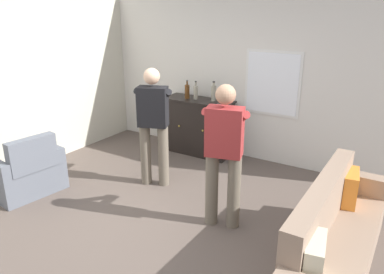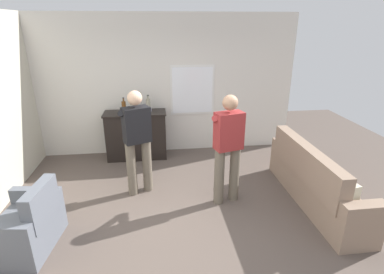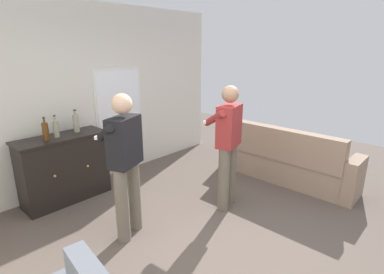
# 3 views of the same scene
# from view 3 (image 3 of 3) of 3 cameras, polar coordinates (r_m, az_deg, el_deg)

# --- Properties ---
(ground) EXTENTS (10.40, 10.40, 0.00)m
(ground) POSITION_cam_3_polar(r_m,az_deg,el_deg) (3.62, 5.64, -19.63)
(ground) COLOR brown
(wall_back_with_window) EXTENTS (5.20, 0.15, 2.80)m
(wall_back_with_window) POSITION_cam_3_polar(r_m,az_deg,el_deg) (5.03, -18.78, 7.40)
(wall_back_with_window) COLOR silver
(wall_back_with_window) RESTS_ON ground
(couch) EXTENTS (0.57, 2.28, 0.93)m
(couch) POSITION_cam_3_polar(r_m,az_deg,el_deg) (5.15, 17.05, -4.32)
(couch) COLOR gray
(couch) RESTS_ON ground
(sideboard_cabinet) EXTENTS (1.21, 0.49, 0.96)m
(sideboard_cabinet) POSITION_cam_3_polar(r_m,az_deg,el_deg) (4.66, -23.12, -5.51)
(sideboard_cabinet) COLOR black
(sideboard_cabinet) RESTS_ON ground
(bottle_wine_green) EXTENTS (0.07, 0.07, 0.31)m
(bottle_wine_green) POSITION_cam_3_polar(r_m,az_deg,el_deg) (4.46, -24.50, 1.46)
(bottle_wine_green) COLOR gray
(bottle_wine_green) RESTS_ON sideboard_cabinet
(bottle_liquor_amber) EXTENTS (0.08, 0.08, 0.31)m
(bottle_liquor_amber) POSITION_cam_3_polar(r_m,az_deg,el_deg) (4.38, -26.13, 1.03)
(bottle_liquor_amber) COLOR #593314
(bottle_liquor_amber) RESTS_ON sideboard_cabinet
(bottle_spirits_clear) EXTENTS (0.08, 0.08, 0.33)m
(bottle_spirits_clear) POSITION_cam_3_polar(r_m,az_deg,el_deg) (4.62, -21.20, 2.55)
(bottle_spirits_clear) COLOR gray
(bottle_spirits_clear) RESTS_ON sideboard_cabinet
(person_standing_left) EXTENTS (0.52, 0.52, 1.68)m
(person_standing_left) POSITION_cam_3_polar(r_m,az_deg,el_deg) (3.41, -12.68, -4.33)
(person_standing_left) COLOR #6B6051
(person_standing_left) RESTS_ON ground
(person_standing_right) EXTENTS (0.54, 0.52, 1.68)m
(person_standing_right) POSITION_cam_3_polar(r_m,az_deg,el_deg) (3.99, 6.82, -0.89)
(person_standing_right) COLOR #6B6051
(person_standing_right) RESTS_ON ground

